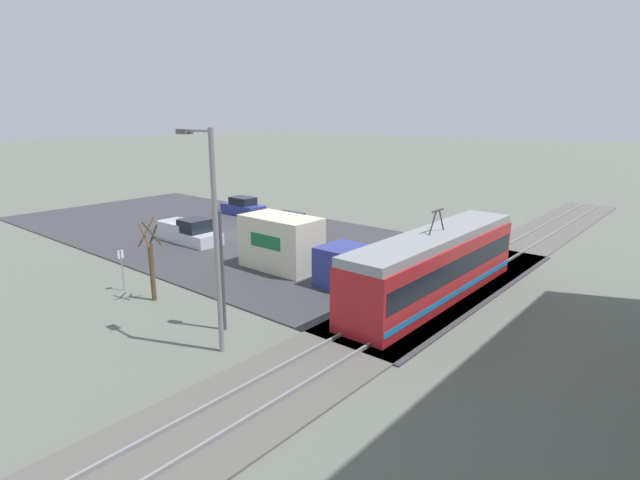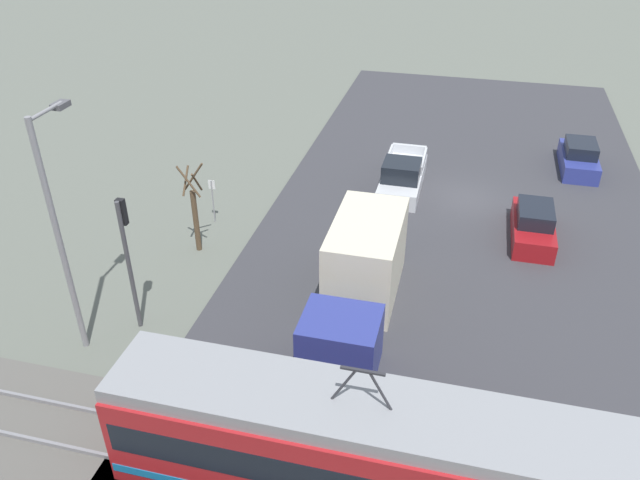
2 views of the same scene
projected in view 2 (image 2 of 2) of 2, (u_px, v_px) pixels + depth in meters
ground_plane at (464, 200)px, 31.75m from camera, size 320.00×320.00×0.00m
road_surface at (464, 199)px, 31.73m from camera, size 18.53×41.19×0.08m
light_rail_tram at (359, 450)px, 16.31m from camera, size 13.32×2.68×4.44m
box_truck at (361, 276)px, 23.36m from camera, size 2.59×8.13×3.14m
pickup_truck at (402, 177)px, 32.35m from camera, size 2.02×5.29×1.76m
sedan_car_0 at (533, 225)px, 28.09m from camera, size 1.76×4.33×1.60m
sedan_car_1 at (579, 158)px, 34.34m from camera, size 1.83×4.21×1.60m
traffic_light_pole at (127, 248)px, 21.55m from camera, size 0.28×0.47×5.23m
street_tree at (195, 212)px, 26.78m from camera, size 0.99×0.82×4.14m
street_lamp_near_crossing at (59, 224)px, 19.90m from camera, size 0.36×1.95×8.58m
no_parking_sign at (213, 197)px, 29.15m from camera, size 0.32×0.08×2.19m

